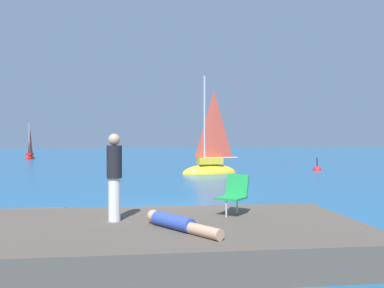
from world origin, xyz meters
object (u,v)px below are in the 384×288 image
(marker_buoy, at_px, (317,170))
(person_standing, at_px, (114,175))
(sailboat_far, at_px, (30,157))
(beach_chair, at_px, (234,193))
(person_sunbather, at_px, (178,223))
(sailboat_near, at_px, (210,168))

(marker_buoy, bearing_deg, person_standing, -124.52)
(sailboat_far, relative_size, marker_buoy, 3.65)
(beach_chair, bearing_deg, sailboat_far, -118.39)
(person_sunbather, bearing_deg, beach_chair, 98.29)
(sailboat_far, height_order, person_sunbather, sailboat_far)
(sailboat_far, xyz_separation_m, person_sunbather, (12.58, -35.90, 0.43))
(sailboat_near, height_order, person_standing, sailboat_near)
(sailboat_near, distance_m, person_sunbather, 16.69)
(sailboat_far, bearing_deg, marker_buoy, 54.01)
(sailboat_near, distance_m, marker_buoy, 7.65)
(sailboat_near, distance_m, person_standing, 16.16)
(sailboat_far, bearing_deg, beach_chair, 23.20)
(person_standing, xyz_separation_m, beach_chair, (2.34, 0.36, -0.42))
(person_sunbather, xyz_separation_m, beach_chair, (1.23, 1.20, 0.33))
(marker_buoy, bearing_deg, sailboat_far, 142.52)
(beach_chair, xyz_separation_m, marker_buoy, (9.49, 16.84, -0.97))
(sailboat_near, xyz_separation_m, person_standing, (-4.37, -15.52, 1.05))
(person_standing, distance_m, beach_chair, 2.40)
(person_sunbather, bearing_deg, person_standing, -163.10)
(person_sunbather, relative_size, marker_buoy, 1.33)
(sailboat_near, bearing_deg, beach_chair, 73.80)
(sailboat_near, xyz_separation_m, sailboat_far, (-15.84, 19.54, -0.12))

